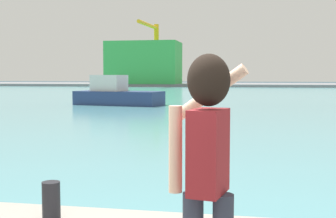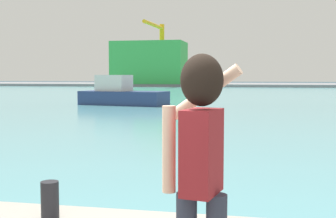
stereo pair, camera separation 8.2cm
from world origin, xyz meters
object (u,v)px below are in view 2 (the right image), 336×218
(person_photographer, at_px, (201,157))
(boat_moored, at_px, (121,94))
(port_crane, at_px, (159,45))
(warehouse_left, at_px, (150,63))
(harbor_bollard, at_px, (50,201))

(person_photographer, height_order, boat_moored, person_photographer)
(person_photographer, distance_m, boat_moored, 30.66)
(port_crane, bearing_deg, warehouse_left, 162.62)
(harbor_bollard, xyz_separation_m, warehouse_left, (-19.83, 85.09, 3.99))
(port_crane, bearing_deg, person_photographer, -77.25)
(warehouse_left, relative_size, port_crane, 1.14)
(port_crane, bearing_deg, harbor_bollard, -78.22)
(person_photographer, height_order, port_crane, port_crane)
(person_photographer, height_order, harbor_bollard, person_photographer)
(warehouse_left, height_order, port_crane, port_crane)
(boat_moored, xyz_separation_m, warehouse_left, (-11.98, 57.57, 4.04))
(harbor_bollard, distance_m, boat_moored, 28.62)
(harbor_bollard, height_order, port_crane, port_crane)
(person_photographer, xyz_separation_m, port_crane, (-19.45, 85.94, 6.77))
(harbor_bollard, bearing_deg, warehouse_left, 103.12)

